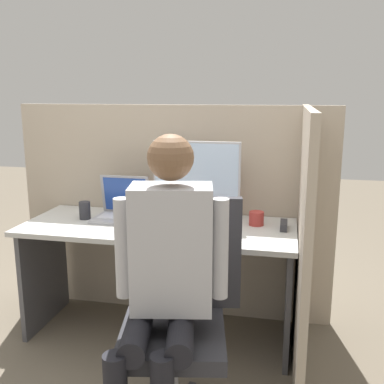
{
  "coord_description": "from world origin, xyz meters",
  "views": [
    {
      "loc": [
        0.74,
        -2.17,
        1.5
      ],
      "look_at": [
        0.24,
        0.16,
        0.97
      ],
      "focal_mm": 42.0,
      "sensor_mm": 36.0,
      "label": 1
    }
  ],
  "objects_px": {
    "laptop": "(122,211)",
    "carrot_toy": "(159,231)",
    "pen_cup": "(85,210)",
    "stapler": "(284,225)",
    "person": "(166,272)",
    "monitor": "(196,174)",
    "office_chair": "(182,310)",
    "coffee_mug": "(256,218)",
    "paper_box": "(196,215)"
  },
  "relations": [
    {
      "from": "laptop",
      "to": "carrot_toy",
      "type": "distance_m",
      "value": 0.42
    },
    {
      "from": "pen_cup",
      "to": "stapler",
      "type": "bearing_deg",
      "value": 2.15
    },
    {
      "from": "carrot_toy",
      "to": "person",
      "type": "relative_size",
      "value": 0.1
    },
    {
      "from": "monitor",
      "to": "office_chair",
      "type": "height_order",
      "value": "monitor"
    },
    {
      "from": "coffee_mug",
      "to": "stapler",
      "type": "bearing_deg",
      "value": -14.98
    },
    {
      "from": "paper_box",
      "to": "coffee_mug",
      "type": "xyz_separation_m",
      "value": [
        0.38,
        -0.03,
        0.01
      ]
    },
    {
      "from": "laptop",
      "to": "pen_cup",
      "type": "xyz_separation_m",
      "value": [
        -0.23,
        -0.05,
        0.0
      ]
    },
    {
      "from": "carrot_toy",
      "to": "laptop",
      "type": "bearing_deg",
      "value": 140.09
    },
    {
      "from": "carrot_toy",
      "to": "person",
      "type": "bearing_deg",
      "value": -71.4
    },
    {
      "from": "stapler",
      "to": "person",
      "type": "xyz_separation_m",
      "value": [
        -0.47,
        -0.9,
        0.03
      ]
    },
    {
      "from": "monitor",
      "to": "stapler",
      "type": "distance_m",
      "value": 0.61
    },
    {
      "from": "office_chair",
      "to": "coffee_mug",
      "type": "distance_m",
      "value": 0.86
    },
    {
      "from": "stapler",
      "to": "office_chair",
      "type": "distance_m",
      "value": 0.89
    },
    {
      "from": "office_chair",
      "to": "person",
      "type": "bearing_deg",
      "value": -100.96
    },
    {
      "from": "laptop",
      "to": "carrot_toy",
      "type": "bearing_deg",
      "value": -39.91
    },
    {
      "from": "carrot_toy",
      "to": "coffee_mug",
      "type": "relative_size",
      "value": 1.45
    },
    {
      "from": "office_chair",
      "to": "paper_box",
      "type": "bearing_deg",
      "value": 97.07
    },
    {
      "from": "monitor",
      "to": "office_chair",
      "type": "bearing_deg",
      "value": -82.95
    },
    {
      "from": "pen_cup",
      "to": "monitor",
      "type": "bearing_deg",
      "value": 10.31
    },
    {
      "from": "paper_box",
      "to": "stapler",
      "type": "distance_m",
      "value": 0.54
    },
    {
      "from": "paper_box",
      "to": "monitor",
      "type": "bearing_deg",
      "value": 90.0
    },
    {
      "from": "person",
      "to": "pen_cup",
      "type": "relative_size",
      "value": 12.11
    },
    {
      "from": "coffee_mug",
      "to": "monitor",
      "type": "bearing_deg",
      "value": 174.51
    },
    {
      "from": "pen_cup",
      "to": "carrot_toy",
      "type": "bearing_deg",
      "value": -21.71
    },
    {
      "from": "monitor",
      "to": "pen_cup",
      "type": "bearing_deg",
      "value": -169.69
    },
    {
      "from": "stapler",
      "to": "office_chair",
      "type": "height_order",
      "value": "office_chair"
    },
    {
      "from": "pen_cup",
      "to": "person",
      "type": "bearing_deg",
      "value": -48.24
    },
    {
      "from": "carrot_toy",
      "to": "coffee_mug",
      "type": "distance_m",
      "value": 0.6
    },
    {
      "from": "monitor",
      "to": "coffee_mug",
      "type": "distance_m",
      "value": 0.45
    },
    {
      "from": "person",
      "to": "pen_cup",
      "type": "distance_m",
      "value": 1.14
    },
    {
      "from": "carrot_toy",
      "to": "pen_cup",
      "type": "height_order",
      "value": "pen_cup"
    },
    {
      "from": "laptop",
      "to": "office_chair",
      "type": "distance_m",
      "value": 0.96
    },
    {
      "from": "monitor",
      "to": "laptop",
      "type": "xyz_separation_m",
      "value": [
        -0.46,
        -0.08,
        -0.24
      ]
    },
    {
      "from": "paper_box",
      "to": "person",
      "type": "bearing_deg",
      "value": -85.87
    },
    {
      "from": "paper_box",
      "to": "stapler",
      "type": "relative_size",
      "value": 2.13
    },
    {
      "from": "paper_box",
      "to": "laptop",
      "type": "xyz_separation_m",
      "value": [
        -0.46,
        -0.07,
        0.02
      ]
    },
    {
      "from": "person",
      "to": "laptop",
      "type": "bearing_deg",
      "value": 120.56
    },
    {
      "from": "paper_box",
      "to": "person",
      "type": "xyz_separation_m",
      "value": [
        0.07,
        -0.98,
        0.02
      ]
    },
    {
      "from": "person",
      "to": "coffee_mug",
      "type": "xyz_separation_m",
      "value": [
        0.31,
        0.94,
        -0.01
      ]
    },
    {
      "from": "laptop",
      "to": "stapler",
      "type": "xyz_separation_m",
      "value": [
        1.0,
        -0.0,
        -0.03
      ]
    },
    {
      "from": "paper_box",
      "to": "carrot_toy",
      "type": "relative_size",
      "value": 2.37
    },
    {
      "from": "stapler",
      "to": "person",
      "type": "relative_size",
      "value": 0.11
    },
    {
      "from": "monitor",
      "to": "carrot_toy",
      "type": "bearing_deg",
      "value": -112.6
    },
    {
      "from": "laptop",
      "to": "stapler",
      "type": "relative_size",
      "value": 2.25
    },
    {
      "from": "stapler",
      "to": "laptop",
      "type": "bearing_deg",
      "value": 179.89
    },
    {
      "from": "stapler",
      "to": "pen_cup",
      "type": "height_order",
      "value": "pen_cup"
    },
    {
      "from": "person",
      "to": "pen_cup",
      "type": "bearing_deg",
      "value": 131.76
    },
    {
      "from": "office_chair",
      "to": "stapler",
      "type": "bearing_deg",
      "value": 59.42
    },
    {
      "from": "stapler",
      "to": "coffee_mug",
      "type": "relative_size",
      "value": 1.62
    },
    {
      "from": "carrot_toy",
      "to": "pen_cup",
      "type": "relative_size",
      "value": 1.16
    }
  ]
}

